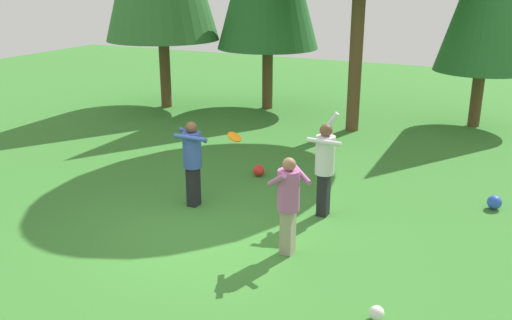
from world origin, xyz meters
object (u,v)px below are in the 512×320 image
(person_thrower, at_px, (325,162))
(ball_white, at_px, (377,313))
(ball_blue, at_px, (494,202))
(ball_red, at_px, (259,170))
(frisbee, at_px, (234,137))
(person_catcher, at_px, (192,157))
(ball_yellow, at_px, (290,171))
(person_bystander, at_px, (288,198))

(person_thrower, height_order, ball_white, person_thrower)
(ball_blue, height_order, ball_red, ball_blue)
(frisbee, distance_m, ball_red, 2.09)
(person_catcher, relative_size, ball_yellow, 8.45)
(frisbee, height_order, ball_yellow, frisbee)
(frisbee, relative_size, ball_red, 1.17)
(person_catcher, relative_size, ball_white, 8.42)
(person_thrower, relative_size, person_catcher, 1.15)
(person_thrower, height_order, ball_yellow, person_thrower)
(ball_red, bearing_deg, ball_yellow, 30.00)
(ball_red, distance_m, ball_yellow, 0.68)
(person_catcher, xyz_separation_m, ball_red, (0.41, 1.98, -0.83))
(person_thrower, bearing_deg, frisbee, 0.00)
(ball_red, bearing_deg, ball_white, -49.00)
(ball_yellow, bearing_deg, person_thrower, -51.92)
(ball_white, height_order, ball_red, ball_red)
(person_thrower, distance_m, ball_blue, 3.32)
(frisbee, relative_size, ball_blue, 1.12)
(person_thrower, bearing_deg, ball_white, 110.26)
(frisbee, bearing_deg, ball_blue, 23.96)
(person_thrower, xyz_separation_m, ball_yellow, (-1.33, 1.70, -0.91))
(person_thrower, xyz_separation_m, person_bystander, (-0.02, -1.61, -0.09))
(ball_blue, bearing_deg, frisbee, -156.04)
(ball_white, height_order, ball_yellow, same)
(person_bystander, distance_m, ball_yellow, 3.65)
(person_thrower, height_order, person_catcher, person_thrower)
(person_bystander, bearing_deg, ball_red, -18.22)
(ball_yellow, bearing_deg, person_catcher, -113.18)
(person_catcher, xyz_separation_m, ball_white, (4.00, -2.15, -0.86))
(person_thrower, height_order, frisbee, person_thrower)
(person_bystander, xyz_separation_m, ball_red, (-1.90, 2.97, -0.79))
(person_thrower, distance_m, ball_yellow, 2.34)
(person_catcher, distance_m, frisbee, 0.86)
(ball_white, relative_size, ball_yellow, 1.00)
(frisbee, relative_size, ball_yellow, 1.54)
(person_thrower, xyz_separation_m, frisbee, (-1.61, -0.31, 0.33))
(frisbee, relative_size, ball_white, 1.53)
(person_catcher, height_order, ball_white, person_catcher)
(ball_blue, bearing_deg, person_bystander, -130.52)
(frisbee, bearing_deg, ball_white, -36.83)
(person_catcher, distance_m, ball_blue, 5.61)
(person_thrower, distance_m, person_catcher, 2.41)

